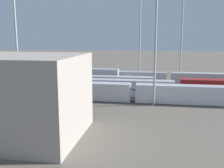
% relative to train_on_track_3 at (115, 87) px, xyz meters
% --- Properties ---
extents(ground_plane, '(400.00, 400.00, 0.00)m').
position_rel_train_on_track_3_xyz_m(ground_plane, '(5.94, -5.00, -2.11)').
color(ground_plane, '#60594F').
extents(track_bed_0, '(140.00, 2.80, 0.12)m').
position_rel_train_on_track_3_xyz_m(track_bed_0, '(5.94, -15.00, -2.05)').
color(track_bed_0, '#3D3833').
rests_on(track_bed_0, ground_plane).
extents(track_bed_1, '(140.00, 2.80, 0.12)m').
position_rel_train_on_track_3_xyz_m(track_bed_1, '(5.94, -10.00, -2.05)').
color(track_bed_1, '#4C443D').
rests_on(track_bed_1, ground_plane).
extents(track_bed_2, '(140.00, 2.80, 0.12)m').
position_rel_train_on_track_3_xyz_m(track_bed_2, '(5.94, -5.00, -2.05)').
color(track_bed_2, '#3D3833').
rests_on(track_bed_2, ground_plane).
extents(track_bed_3, '(140.00, 2.80, 0.12)m').
position_rel_train_on_track_3_xyz_m(track_bed_3, '(5.94, 0.00, -2.05)').
color(track_bed_3, '#4C443D').
rests_on(track_bed_3, ground_plane).
extents(track_bed_4, '(140.00, 2.80, 0.12)m').
position_rel_train_on_track_3_xyz_m(track_bed_4, '(5.94, 5.00, -2.05)').
color(track_bed_4, '#3D3833').
rests_on(track_bed_4, ground_plane).
extents(train_on_track_3, '(66.40, 3.06, 4.40)m').
position_rel_train_on_track_3_xyz_m(train_on_track_3, '(0.00, 0.00, 0.00)').
color(train_on_track_3, maroon).
rests_on(train_on_track_3, ground_plane).
extents(train_on_track_0, '(66.40, 3.00, 4.40)m').
position_rel_train_on_track_3_xyz_m(train_on_track_0, '(-23.55, -15.00, 0.01)').
color(train_on_track_0, '#285193').
rests_on(train_on_track_0, ground_plane).
extents(train_on_track_2, '(47.20, 3.00, 3.80)m').
position_rel_train_on_track_3_xyz_m(train_on_track_2, '(14.13, -5.00, -0.09)').
color(train_on_track_2, '#B7BABF').
rests_on(train_on_track_2, ground_plane).
extents(train_on_track_1, '(47.20, 3.00, 5.00)m').
position_rel_train_on_track_3_xyz_m(train_on_track_1, '(24.21, -10.00, 0.51)').
color(train_on_track_1, '#A8AAB2').
rests_on(train_on_track_1, ground_plane).
extents(train_on_track_4, '(95.60, 3.00, 3.80)m').
position_rel_train_on_track_3_xyz_m(train_on_track_4, '(-4.76, 5.00, -0.09)').
color(train_on_track_4, silver).
rests_on(train_on_track_4, ground_plane).
extents(light_mast_0, '(2.80, 0.70, 26.54)m').
position_rel_train_on_track_3_xyz_m(light_mast_0, '(-16.28, -17.35, 14.86)').
color(light_mast_0, '#9EA0A5').
rests_on(light_mast_0, ground_plane).
extents(light_mast_1, '(2.80, 0.70, 29.58)m').
position_rel_train_on_track_3_xyz_m(light_mast_1, '(-9.19, 7.54, 16.52)').
color(light_mast_1, '#9EA0A5').
rests_on(light_mast_1, ground_plane).
extents(light_mast_2, '(2.80, 0.70, 30.42)m').
position_rel_train_on_track_3_xyz_m(light_mast_2, '(-4.47, -18.86, 16.97)').
color(light_mast_2, '#9EA0A5').
rests_on(light_mast_2, ground_plane).
extents(light_mast_3, '(2.80, 0.70, 28.44)m').
position_rel_train_on_track_3_xyz_m(light_mast_3, '(19.84, 8.00, 15.90)').
color(light_mast_3, '#9EA0A5').
rests_on(light_mast_3, ground_plane).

